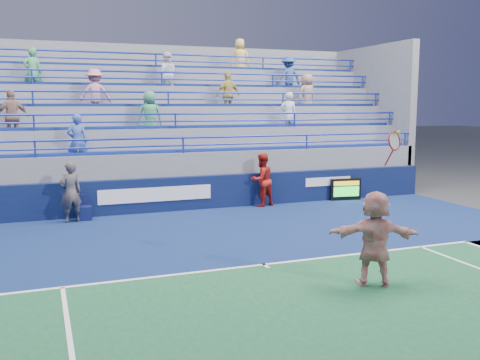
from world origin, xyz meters
name	(u,v)px	position (x,y,z in m)	size (l,w,h in m)	color
ground	(264,266)	(0.00, 0.00, 0.00)	(120.00, 120.00, 0.00)	#333538
sponsor_wall	(186,193)	(0.00, 6.50, 0.55)	(18.00, 0.32, 1.10)	#091636
bleacher_stand	(160,153)	(-0.01, 10.27, 1.55)	(18.00, 5.60, 6.13)	slate
serve_speed_board	(346,189)	(5.83, 6.19, 0.40)	(1.14, 0.27, 0.79)	black
judge_chair	(84,212)	(-3.22, 6.06, 0.24)	(0.46, 0.46, 0.75)	#0D1441
tennis_player	(375,238)	(1.46, -1.88, 0.92)	(1.77, 1.19, 2.94)	white
line_judge	(70,192)	(-3.60, 5.85, 0.90)	(0.65, 0.43, 1.79)	#121A33
ball_girl	(262,180)	(2.57, 6.22, 0.90)	(0.87, 0.68, 1.80)	#A41912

